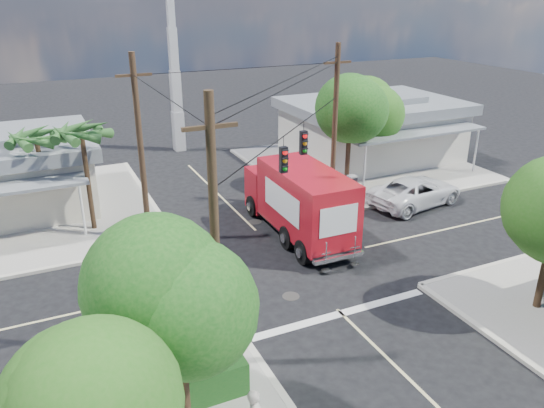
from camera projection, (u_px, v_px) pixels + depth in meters
ground at (291, 264)px, 23.83m from camera, size 120.00×120.00×0.00m
sidewalk_ne at (359, 165)px, 37.19m from camera, size 14.12×14.12×0.14m
sidewalk_nw at (21, 216)px, 28.71m from camera, size 14.12×14.12×0.14m
road_markings at (306, 279)px, 22.59m from camera, size 32.00×32.00×0.01m
building_ne at (372, 128)px, 37.89m from camera, size 11.80×10.20×4.50m
radio_tower at (175, 76)px, 38.73m from camera, size 0.80×0.80×17.00m
tree_sw_front at (178, 300)px, 13.14m from camera, size 3.88×3.78×6.03m
tree_ne_front at (351, 115)px, 30.53m from camera, size 4.21×4.14×6.66m
tree_ne_back at (366, 113)px, 33.61m from camera, size 3.77×3.66×5.82m
palm_nw_front at (82, 135)px, 25.32m from camera, size 3.01×3.08×5.59m
palm_nw_back at (36, 139)px, 25.94m from camera, size 3.01×3.08×5.19m
utility_poles at (243, 160)px, 22.81m from camera, size 12.00×10.68×9.00m
picket_fence at (142, 379)px, 15.82m from camera, size 5.94×0.06×1.00m
hedge_sw at (141, 398)px, 15.07m from camera, size 6.20×1.20×1.10m
vending_boxes at (342, 186)px, 31.32m from camera, size 1.90×0.50×1.10m
delivery_truck at (299, 201)px, 26.08m from camera, size 2.79×8.41×3.61m
parked_car at (416, 191)px, 30.18m from camera, size 6.22×3.66×1.62m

